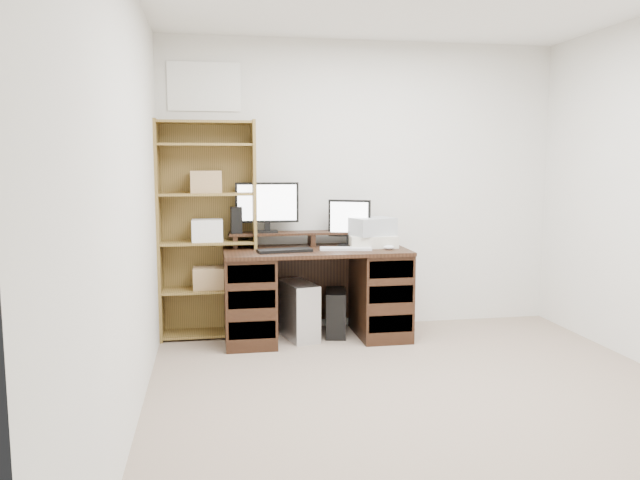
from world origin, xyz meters
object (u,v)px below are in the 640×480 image
object	(u,v)px
tower_silver	(298,310)
bookshelf	(207,228)
tower_black	(336,313)
monitor_wide	(267,204)
printer	(372,241)
monitor_small	(349,221)
desk	(316,292)

from	to	relation	value
tower_silver	bookshelf	size ratio (longest dim) A/B	0.26
tower_silver	tower_black	xyz separation A→B (m)	(0.33, 0.04, -0.04)
tower_silver	tower_black	size ratio (longest dim) A/B	1.16
monitor_wide	printer	distance (m)	0.94
tower_silver	monitor_small	bearing A→B (deg)	-0.44
printer	bookshelf	bearing A→B (deg)	177.61
monitor_wide	bookshelf	distance (m)	0.53
desk	tower_silver	bearing A→B (deg)	174.28
desk	bookshelf	distance (m)	1.04
monitor_wide	monitor_small	bearing A→B (deg)	-6.15
desk	monitor_small	size ratio (longest dim) A/B	3.81
tower_black	bookshelf	xyz separation A→B (m)	(-1.06, 0.16, 0.73)
desk	monitor_wide	bearing A→B (deg)	149.11
printer	tower_black	size ratio (longest dim) A/B	0.96
printer	tower_black	bearing A→B (deg)	-176.66
printer	tower_black	distance (m)	0.68
desk	printer	world-z (taller)	printer
monitor_wide	printer	xyz separation A→B (m)	(0.87, -0.18, -0.31)
desk	printer	size ratio (longest dim) A/B	3.82
desk	tower_black	bearing A→B (deg)	16.32
monitor_small	tower_black	size ratio (longest dim) A/B	0.97
monitor_small	tower_silver	xyz separation A→B (m)	(-0.45, -0.10, -0.73)
tower_black	monitor_wide	bearing A→B (deg)	174.09
monitor_small	bookshelf	bearing A→B (deg)	-160.19
bookshelf	tower_silver	bearing A→B (deg)	-15.16
desk	monitor_small	xyz separation A→B (m)	(0.31, 0.12, 0.58)
monitor_small	tower_silver	size ratio (longest dim) A/B	0.84
monitor_wide	tower_silver	bearing A→B (deg)	-39.14
desk	bookshelf	world-z (taller)	bookshelf
tower_silver	bookshelf	xyz separation A→B (m)	(-0.73, 0.20, 0.68)
tower_black	bookshelf	size ratio (longest dim) A/B	0.23
monitor_small	monitor_wide	bearing A→B (deg)	-164.55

